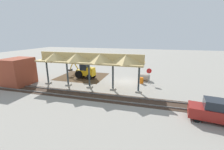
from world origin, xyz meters
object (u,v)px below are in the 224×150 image
backhoe (85,71)px  distant_parked_car (217,111)px  stop_sign (149,73)px  traffic_barrel (142,81)px  brick_utility_building (18,72)px  concrete_pipe (145,77)px

backhoe → distant_parked_car: 19.18m
stop_sign → traffic_barrel: 1.63m
distant_parked_car → traffic_barrel: size_ratio=4.91×
distant_parked_car → traffic_barrel: 11.43m
backhoe → distant_parked_car: (-16.63, 9.55, -0.28)m
brick_utility_building → distant_parked_car: bearing=171.4°
brick_utility_building → traffic_barrel: brick_utility_building is taller
concrete_pipe → traffic_barrel: concrete_pipe is taller
distant_parked_car → brick_utility_building: bearing=-8.6°
stop_sign → traffic_barrel: size_ratio=2.63×
concrete_pipe → brick_utility_building: brick_utility_building is taller
traffic_barrel → distant_parked_car: bearing=127.5°
stop_sign → backhoe: size_ratio=0.43×
concrete_pipe → distant_parked_car: (-6.60, 10.67, 0.44)m
brick_utility_building → distant_parked_car: size_ratio=0.89×
brick_utility_building → distant_parked_car: brick_utility_building is taller
distant_parked_car → traffic_barrel: distant_parked_car is taller
stop_sign → brick_utility_building: brick_utility_building is taller
stop_sign → backhoe: backhoe is taller
stop_sign → backhoe: 10.70m
backhoe → concrete_pipe: (-10.03, -1.12, -0.71)m
backhoe → stop_sign: bearing=178.5°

